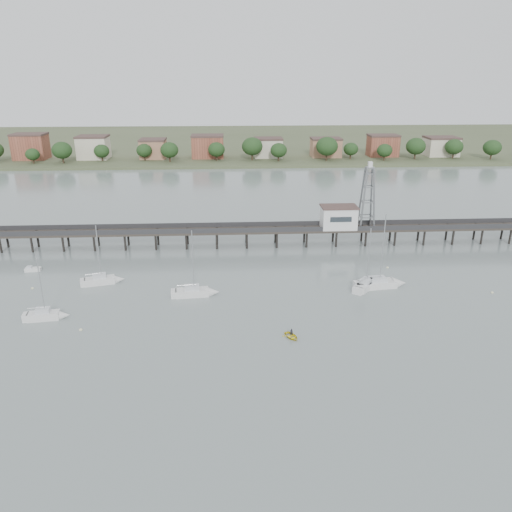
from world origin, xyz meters
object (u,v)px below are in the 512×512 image
at_px(sailboat_d, 385,284).
at_px(sailboat_c, 368,284).
at_px(pier, 232,231).
at_px(sailboat_a, 49,315).
at_px(white_tender, 33,269).
at_px(lattice_tower, 368,198).
at_px(sailboat_b, 106,280).
at_px(sailboat_f, 199,292).
at_px(yellow_dinghy, 291,337).

relative_size(sailboat_d, sailboat_c, 1.23).
relative_size(pier, sailboat_a, 13.41).
distance_m(sailboat_d, white_tender, 70.96).
bearing_deg(pier, lattice_tower, 0.00).
relative_size(sailboat_b, white_tender, 3.89).
relative_size(sailboat_d, sailboat_f, 1.16).
bearing_deg(yellow_dinghy, pier, 73.99).
distance_m(pier, yellow_dinghy, 44.74).
bearing_deg(sailboat_d, lattice_tower, 76.85).
bearing_deg(yellow_dinghy, sailboat_f, 105.35).
bearing_deg(sailboat_c, white_tender, 121.75).
distance_m(white_tender, yellow_dinghy, 58.20).
distance_m(sailboat_c, sailboat_a, 57.01).
bearing_deg(sailboat_a, sailboat_b, 61.15).
relative_size(pier, sailboat_f, 11.40).
bearing_deg(sailboat_c, yellow_dinghy, 179.14).
height_order(sailboat_a, sailboat_f, sailboat_f).
bearing_deg(sailboat_d, yellow_dinghy, -145.10).
distance_m(pier, white_tender, 43.38).
bearing_deg(white_tender, sailboat_d, -13.93).
bearing_deg(yellow_dinghy, sailboat_d, 14.92).
xyz_separation_m(lattice_tower, sailboat_b, (-56.04, -20.81, -10.45)).
relative_size(white_tender, yellow_dinghy, 1.08).
xyz_separation_m(sailboat_a, yellow_dinghy, (39.21, -8.25, -0.65)).
xyz_separation_m(lattice_tower, yellow_dinghy, (-22.71, -43.70, -11.10)).
relative_size(pier, sailboat_b, 12.11).
distance_m(pier, sailboat_b, 32.33).
xyz_separation_m(white_tender, yellow_dinghy, (49.83, -30.07, -0.37)).
xyz_separation_m(sailboat_b, sailboat_f, (18.30, -6.63, -0.00)).
xyz_separation_m(sailboat_a, sailboat_f, (24.18, 8.01, -0.01)).
relative_size(sailboat_c, white_tender, 3.90).
height_order(sailboat_a, yellow_dinghy, sailboat_a).
distance_m(sailboat_d, sailboat_c, 3.27).
height_order(white_tender, yellow_dinghy, yellow_dinghy).
distance_m(sailboat_a, white_tender, 24.27).
relative_size(sailboat_a, sailboat_f, 0.85).
relative_size(sailboat_a, white_tender, 3.52).
xyz_separation_m(sailboat_f, white_tender, (-34.80, 13.81, -0.27)).
bearing_deg(white_tender, sailboat_a, -68.47).
bearing_deg(pier, sailboat_f, -102.80).
bearing_deg(sailboat_c, sailboat_b, 126.56).
bearing_deg(sailboat_a, sailboat_d, 2.69).
xyz_separation_m(sailboat_f, yellow_dinghy, (15.03, -16.26, -0.64)).
height_order(lattice_tower, sailboat_a, lattice_tower).
bearing_deg(white_tender, sailboat_c, -14.34).
height_order(sailboat_d, white_tender, sailboat_d).
height_order(sailboat_b, sailboat_a, sailboat_b).
xyz_separation_m(sailboat_c, yellow_dinghy, (-16.88, -18.41, -0.65)).
relative_size(pier, lattice_tower, 9.68).
height_order(sailboat_d, sailboat_c, sailboat_d).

